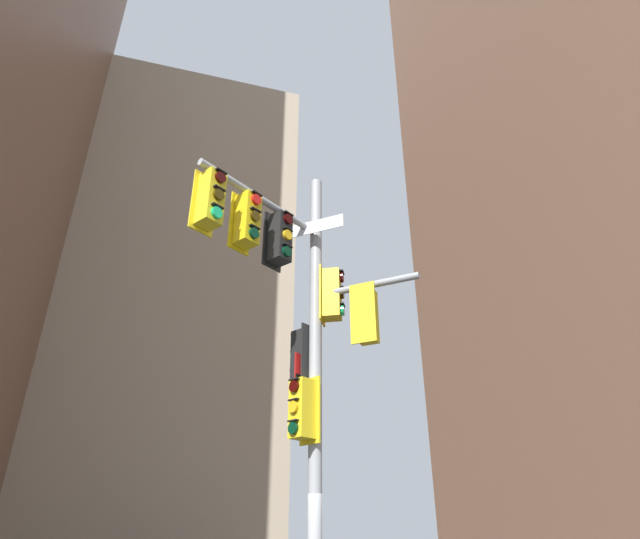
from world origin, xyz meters
The scene contains 3 objects.
building_tower_right centered at (16.29, 4.98, 17.84)m, with size 15.16×15.16×35.67m, color brown.
building_mid_block centered at (-3.53, 24.93, 14.88)m, with size 14.48×14.48×29.76m, color tan.
signal_pole_assembly centered at (-0.38, -0.38, 5.34)m, with size 4.15×2.33×8.78m.
Camera 1 is at (-2.55, -9.02, 1.82)m, focal length 29.65 mm.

